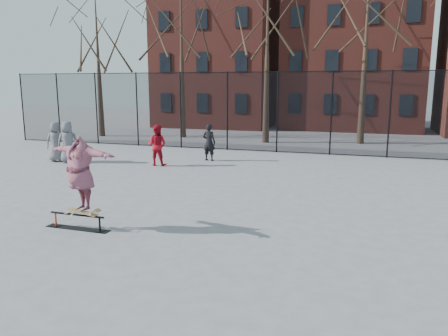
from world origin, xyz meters
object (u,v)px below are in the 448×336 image
(bystander_red, at_px, (157,145))
(skateboard, at_px, (83,213))
(bystander_grey, at_px, (56,142))
(bystander_extra, at_px, (68,142))
(skater, at_px, (80,175))
(skate_rail, at_px, (77,223))
(bystander_black, at_px, (209,142))

(bystander_red, bearing_deg, skateboard, 102.23)
(bystander_grey, xyz_separation_m, bystander_extra, (0.70, -0.09, 0.02))
(skater, relative_size, bystander_grey, 1.20)
(skate_rail, distance_m, bystander_black, 9.86)
(bystander_black, relative_size, bystander_extra, 0.91)
(skate_rail, bearing_deg, bystander_extra, 128.68)
(skateboard, height_order, bystander_grey, bystander_grey)
(skate_rail, height_order, bystander_grey, bystander_grey)
(bystander_grey, xyz_separation_m, bystander_red, (4.65, 0.54, -0.03))
(skate_rail, distance_m, bystander_red, 8.31)
(skateboard, xyz_separation_m, skater, (0.00, 0.00, 0.90))
(skateboard, distance_m, bystander_grey, 10.13)
(skater, bearing_deg, skateboard, -73.86)
(skater, height_order, bystander_extra, skater)
(skateboard, xyz_separation_m, bystander_grey, (-6.79, 7.50, 0.47))
(skate_rail, height_order, bystander_extra, bystander_extra)
(skate_rail, xyz_separation_m, bystander_black, (-0.32, 9.83, 0.68))
(skater, distance_m, bystander_red, 8.33)
(skate_rail, distance_m, bystander_extra, 9.51)
(skater, bearing_deg, skate_rail, -163.86)
(bystander_grey, bearing_deg, bystander_red, 161.03)
(skate_rail, bearing_deg, bystander_black, 91.87)
(skater, distance_m, bystander_grey, 10.13)
(bystander_extra, bearing_deg, bystander_grey, -39.80)
(skateboard, bearing_deg, bystander_grey, 132.19)
(bystander_extra, bearing_deg, skater, 97.36)
(skate_rail, relative_size, bystander_grey, 0.94)
(skate_rail, bearing_deg, bystander_grey, 131.47)
(skater, xyz_separation_m, bystander_extra, (-6.10, 7.40, -0.41))
(skate_rail, height_order, bystander_red, bystander_red)
(skater, height_order, bystander_red, skater)
(bystander_black, relative_size, bystander_red, 0.96)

